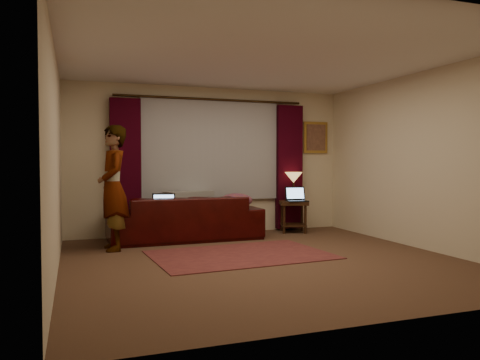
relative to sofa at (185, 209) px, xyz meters
name	(u,v)px	position (x,y,z in m)	size (l,w,h in m)	color
floor	(264,261)	(0.59, -1.95, -0.50)	(5.00, 5.00, 0.01)	#513625
ceiling	(264,58)	(0.59, -1.95, 2.10)	(5.00, 5.00, 0.02)	silver
wall_back	(210,161)	(0.59, 0.55, 0.80)	(5.00, 0.02, 2.60)	beige
wall_front	(386,159)	(0.59, -4.45, 0.80)	(5.00, 0.02, 2.60)	beige
wall_left	(55,160)	(-1.91, -1.95, 0.80)	(0.02, 5.00, 2.60)	beige
wall_right	(421,160)	(3.09, -1.95, 0.80)	(0.02, 5.00, 2.60)	beige
sheer_curtain	(211,149)	(0.59, 0.49, 1.00)	(2.50, 0.05, 1.80)	#96959C
drape_left	(125,168)	(-0.91, 0.44, 0.68)	(0.50, 0.14, 2.30)	black
drape_right	(289,167)	(2.09, 0.44, 0.68)	(0.50, 0.14, 2.30)	black
curtain_rod	(212,99)	(0.59, 0.44, 1.88)	(0.04, 0.04, 3.40)	#31200F
picture_frame	(315,138)	(2.69, 0.52, 1.25)	(0.50, 0.04, 0.60)	#B38837
sofa	(185,209)	(0.00, 0.00, 0.00)	(2.47, 1.07, 1.00)	black
throw_blanket	(189,178)	(0.13, 0.27, 0.50)	(0.84, 0.33, 0.10)	gray
clothing_pile	(236,201)	(0.86, -0.09, 0.12)	(0.57, 0.44, 0.24)	brown
laptop_sofa	(163,203)	(-0.39, -0.14, 0.13)	(0.37, 0.40, 0.27)	black
area_rug	(240,255)	(0.42, -1.52, -0.49)	(2.38, 1.59, 0.01)	maroon
end_table	(293,216)	(2.04, 0.14, -0.21)	(0.49, 0.49, 0.57)	black
tiffany_lamp	(293,186)	(2.10, 0.26, 0.33)	(0.33, 0.33, 0.52)	olive
laptop_table	(297,194)	(2.05, 0.01, 0.20)	(0.36, 0.39, 0.26)	black
person	(113,188)	(-1.19, -0.56, 0.41)	(0.53, 0.53, 1.81)	gray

